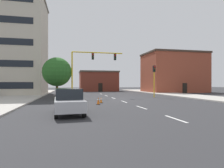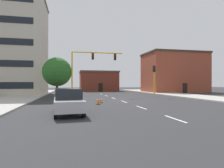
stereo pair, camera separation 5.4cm
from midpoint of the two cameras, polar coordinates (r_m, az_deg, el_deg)
ground_plane at (r=25.14m, az=1.73°, el=-4.63°), size 160.00×160.00×0.00m
sidewalk_left at (r=33.15m, az=-24.85°, el=-3.37°), size 6.00×56.00×0.14m
sidewalk_right at (r=37.71m, az=18.58°, el=-2.94°), size 6.00×56.00×0.14m
lane_stripe_seg_0 at (r=12.15m, az=18.27°, el=-9.76°), size 0.16×2.40×0.01m
lane_stripe_seg_1 at (r=17.06m, az=8.75°, el=-6.89°), size 0.16×2.40×0.01m
lane_stripe_seg_2 at (r=22.25m, az=3.62°, el=-5.24°), size 0.16×2.40×0.01m
lane_stripe_seg_3 at (r=27.56m, az=0.46°, el=-4.20°), size 0.16×2.40×0.01m
lane_stripe_seg_4 at (r=32.94m, az=-1.66°, el=-3.49°), size 0.16×2.40×0.01m
lane_stripe_seg_5 at (r=38.35m, az=-3.19°, el=-2.98°), size 0.16×2.40×0.01m
building_tall_left at (r=41.66m, az=-28.30°, el=9.77°), size 13.54×11.56×18.12m
building_brick_center at (r=53.25m, az=-3.97°, el=0.85°), size 10.36×7.39×5.47m
building_row_right at (r=48.94m, az=17.88°, el=3.24°), size 13.88×9.44×9.45m
traffic_signal_gantry at (r=28.84m, az=-9.58°, el=0.38°), size 8.53×1.20×6.83m
traffic_light_pole_right at (r=29.69m, az=12.43°, el=2.91°), size 0.32×0.47×4.80m
tree_left_near at (r=29.65m, az=-15.93°, el=3.47°), size 4.28×4.28×5.96m
sedan_silver_near_left at (r=13.54m, az=-12.73°, el=-4.97°), size 2.15×4.61×1.74m
traffic_cone_roadside_a at (r=19.21m, az=-4.06°, el=-4.95°), size 0.36×0.36×0.79m
traffic_cone_roadside_b at (r=20.80m, az=-3.24°, el=-4.78°), size 0.36×0.36×0.62m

